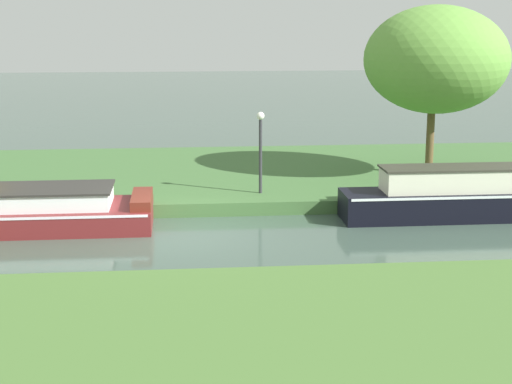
{
  "coord_description": "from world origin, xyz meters",
  "views": [
    {
      "loc": [
        -0.06,
        -20.76,
        5.85
      ],
      "look_at": [
        2.02,
        1.2,
        0.9
      ],
      "focal_mm": 56.75,
      "sensor_mm": 36.0,
      "label": 1
    }
  ],
  "objects_px": {
    "black_narrowboat": "(485,195)",
    "lamp_post": "(261,141)",
    "maroon_barge": "(18,209)",
    "willow_tree_left": "(436,60)"
  },
  "relations": [
    {
      "from": "black_narrowboat",
      "to": "lamp_post",
      "type": "relative_size",
      "value": 3.28
    },
    {
      "from": "maroon_barge",
      "to": "black_narrowboat",
      "type": "height_order",
      "value": "maroon_barge"
    },
    {
      "from": "black_narrowboat",
      "to": "willow_tree_left",
      "type": "height_order",
      "value": "willow_tree_left"
    },
    {
      "from": "willow_tree_left",
      "to": "lamp_post",
      "type": "height_order",
      "value": "willow_tree_left"
    },
    {
      "from": "maroon_barge",
      "to": "willow_tree_left",
      "type": "relative_size",
      "value": 1.29
    },
    {
      "from": "maroon_barge",
      "to": "black_narrowboat",
      "type": "xyz_separation_m",
      "value": [
        13.18,
        0.0,
        0.09
      ]
    },
    {
      "from": "maroon_barge",
      "to": "black_narrowboat",
      "type": "bearing_deg",
      "value": 0.0
    },
    {
      "from": "black_narrowboat",
      "to": "lamp_post",
      "type": "xyz_separation_m",
      "value": [
        -6.3,
        2.08,
        1.33
      ]
    },
    {
      "from": "willow_tree_left",
      "to": "lamp_post",
      "type": "bearing_deg",
      "value": -160.59
    },
    {
      "from": "black_narrowboat",
      "to": "willow_tree_left",
      "type": "xyz_separation_m",
      "value": [
        -0.29,
        4.2,
        3.62
      ]
    }
  ]
}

